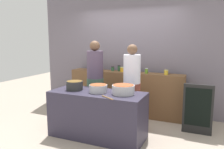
% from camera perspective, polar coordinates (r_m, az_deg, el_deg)
% --- Properties ---
extents(ground, '(12.00, 12.00, 0.00)m').
position_cam_1_polar(ground, '(4.52, -1.83, -13.91)').
color(ground, '#A69787').
extents(storefront_wall, '(4.80, 0.12, 3.00)m').
position_cam_1_polar(storefront_wall, '(5.51, 4.62, 6.28)').
color(storefront_wall, slate).
rests_on(storefront_wall, ground).
extents(display_shelf, '(2.70, 0.36, 1.00)m').
position_cam_1_polar(display_shelf, '(5.33, 3.25, -4.67)').
color(display_shelf, brown).
rests_on(display_shelf, ground).
extents(prep_table, '(1.70, 0.70, 0.83)m').
position_cam_1_polar(prep_table, '(4.12, -3.68, -10.06)').
color(prep_table, '#2F2A3D').
rests_on(prep_table, ground).
extents(preserve_jar_0, '(0.08, 0.08, 0.10)m').
position_cam_1_polar(preserve_jar_0, '(5.67, -5.80, 1.79)').
color(preserve_jar_0, '#46125C').
rests_on(preserve_jar_0, display_shelf).
extents(preserve_jar_1, '(0.09, 0.09, 0.14)m').
position_cam_1_polar(preserve_jar_1, '(5.57, -4.63, 1.88)').
color(preserve_jar_1, gold).
rests_on(preserve_jar_1, display_shelf).
extents(preserve_jar_2, '(0.09, 0.09, 0.11)m').
position_cam_1_polar(preserve_jar_2, '(5.51, -3.49, 1.67)').
color(preserve_jar_2, olive).
rests_on(preserve_jar_2, display_shelf).
extents(preserve_jar_3, '(0.08, 0.08, 0.11)m').
position_cam_1_polar(preserve_jar_3, '(5.36, 0.19, 1.46)').
color(preserve_jar_3, '#315B3A').
rests_on(preserve_jar_3, display_shelf).
extents(preserve_jar_4, '(0.07, 0.07, 0.14)m').
position_cam_1_polar(preserve_jar_4, '(5.35, 1.79, 1.60)').
color(preserve_jar_4, '#2C5536').
rests_on(preserve_jar_4, display_shelf).
extents(preserve_jar_5, '(0.09, 0.09, 0.11)m').
position_cam_1_polar(preserve_jar_5, '(5.24, 2.56, 1.27)').
color(preserve_jar_5, gold).
rests_on(preserve_jar_5, display_shelf).
extents(preserve_jar_6, '(0.07, 0.07, 0.11)m').
position_cam_1_polar(preserve_jar_6, '(5.26, 4.10, 1.32)').
color(preserve_jar_6, '#D85F0E').
rests_on(preserve_jar_6, display_shelf).
extents(preserve_jar_7, '(0.07, 0.07, 0.14)m').
position_cam_1_polar(preserve_jar_7, '(5.15, 6.32, 1.30)').
color(preserve_jar_7, '#51275B').
rests_on(preserve_jar_7, display_shelf).
extents(preserve_jar_8, '(0.07, 0.07, 0.12)m').
position_cam_1_polar(preserve_jar_8, '(5.04, 8.71, 0.92)').
color(preserve_jar_8, '#5D8D27').
rests_on(preserve_jar_8, display_shelf).
extents(preserve_jar_9, '(0.09, 0.09, 0.11)m').
position_cam_1_polar(preserve_jar_9, '(4.94, 13.54, 0.55)').
color(preserve_jar_9, gold).
rests_on(preserve_jar_9, display_shelf).
extents(cooking_pot_left, '(0.30, 0.30, 0.16)m').
position_cam_1_polar(cooking_pot_left, '(4.21, -9.46, -2.75)').
color(cooking_pot_left, '#2D2D2D').
rests_on(cooking_pot_left, prep_table).
extents(cooking_pot_center, '(0.32, 0.32, 0.14)m').
position_cam_1_polar(cooking_pot_center, '(3.97, -3.49, -3.55)').
color(cooking_pot_center, '#B7B7BC').
rests_on(cooking_pot_center, prep_table).
extents(cooking_pot_right, '(0.39, 0.39, 0.16)m').
position_cam_1_polar(cooking_pot_right, '(3.85, 2.88, -3.82)').
color(cooking_pot_right, '#B7B7BC').
rests_on(cooking_pot_right, prep_table).
extents(wooden_spoon, '(0.27, 0.17, 0.02)m').
position_cam_1_polar(wooden_spoon, '(3.60, -1.18, -5.86)').
color(wooden_spoon, '#9E703D').
rests_on(wooden_spoon, prep_table).
extents(cook_with_tongs, '(0.36, 0.36, 1.72)m').
position_cam_1_polar(cook_with_tongs, '(4.83, -4.27, -2.69)').
color(cook_with_tongs, '#405E4B').
rests_on(cook_with_tongs, ground).
extents(cook_in_cap, '(0.35, 0.35, 1.66)m').
position_cam_1_polar(cook_in_cap, '(4.45, 5.00, -4.08)').
color(cook_in_cap, brown).
rests_on(cook_in_cap, ground).
extents(chalkboard_sign, '(0.53, 0.05, 0.94)m').
position_cam_1_polar(chalkboard_sign, '(4.50, 20.85, -8.21)').
color(chalkboard_sign, black).
rests_on(chalkboard_sign, ground).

